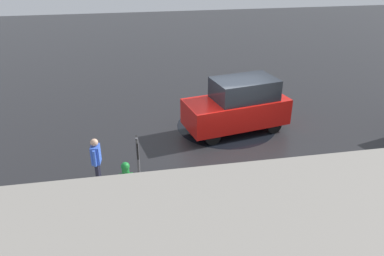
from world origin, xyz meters
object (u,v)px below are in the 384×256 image
(moving_hatchback, at_px, (238,106))
(sign_post, at_px, (139,167))
(fire_hydrant, at_px, (126,174))
(pedestrian, at_px, (96,159))

(moving_hatchback, xyz_separation_m, sign_post, (4.00, 4.62, 0.55))
(fire_hydrant, bearing_deg, sign_post, 102.83)
(moving_hatchback, relative_size, sign_post, 1.73)
(fire_hydrant, height_order, pedestrian, pedestrian)
(pedestrian, bearing_deg, moving_hatchback, -150.14)
(moving_hatchback, distance_m, pedestrian, 5.95)
(moving_hatchback, height_order, sign_post, sign_post)
(moving_hatchback, relative_size, fire_hydrant, 5.17)
(moving_hatchback, bearing_deg, sign_post, 49.16)
(moving_hatchback, bearing_deg, pedestrian, 29.86)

